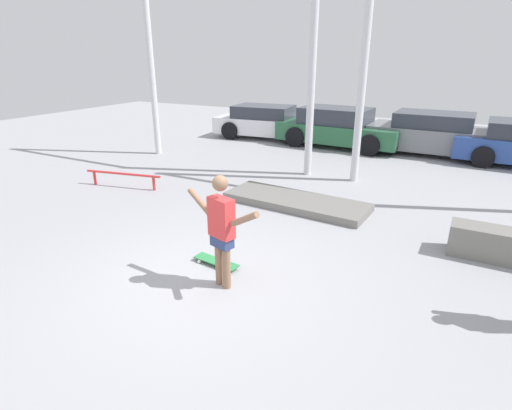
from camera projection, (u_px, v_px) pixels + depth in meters
ground_plane at (200, 284)px, 5.86m from camera, size 36.00×36.00×0.00m
skateboarder at (222, 226)px, 5.50m from camera, size 1.38×0.49×1.67m
skateboard at (216, 262)px, 6.37m from camera, size 0.82×0.32×0.08m
manual_pad at (296, 202)px, 8.89m from camera, size 3.27×1.36×0.17m
grind_rail at (123, 176)px, 10.03m from camera, size 2.05×0.47×0.38m
canopy_support_left at (222, 25)px, 11.01m from camera, size 5.57×0.20×6.51m
canopy_support_right at (501, 14)px, 8.11m from camera, size 5.57×0.20×6.51m
parked_car_white at (266, 122)px, 15.88m from camera, size 4.21×2.11×1.27m
parked_car_green at (338, 128)px, 14.37m from camera, size 4.46×2.08×1.39m
parked_car_grey at (436, 134)px, 13.26m from camera, size 4.42×2.08×1.37m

